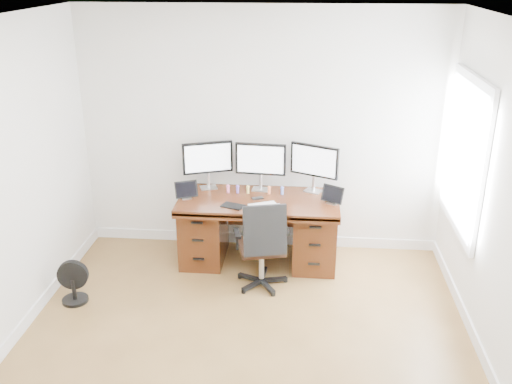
# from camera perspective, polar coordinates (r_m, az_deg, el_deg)

# --- Properties ---
(ground) EXTENTS (4.50, 4.50, 0.00)m
(ground) POSITION_cam_1_polar(r_m,az_deg,el_deg) (4.88, -1.62, -17.17)
(ground) COLOR brown
(ground) RESTS_ON ground
(back_wall) EXTENTS (4.00, 0.10, 2.70)m
(back_wall) POSITION_cam_1_polar(r_m,az_deg,el_deg) (6.27, 0.61, 5.96)
(back_wall) COLOR white
(back_wall) RESTS_ON ground
(desk) EXTENTS (1.70, 0.80, 0.75)m
(desk) POSITION_cam_1_polar(r_m,az_deg,el_deg) (6.21, 0.27, -3.56)
(desk) COLOR #431E0D
(desk) RESTS_ON ground
(office_chair) EXTENTS (0.61, 0.61, 0.96)m
(office_chair) POSITION_cam_1_polar(r_m,az_deg,el_deg) (5.75, 0.63, -6.73)
(office_chair) COLOR black
(office_chair) RESTS_ON ground
(floor_fan) EXTENTS (0.30, 0.25, 0.43)m
(floor_fan) POSITION_cam_1_polar(r_m,az_deg,el_deg) (5.84, -17.83, -8.62)
(floor_fan) COLOR black
(floor_fan) RESTS_ON ground
(monitor_left) EXTENTS (0.53, 0.22, 0.53)m
(monitor_left) POSITION_cam_1_polar(r_m,az_deg,el_deg) (6.24, -4.85, 3.28)
(monitor_left) COLOR silver
(monitor_left) RESTS_ON desk
(monitor_center) EXTENTS (0.55, 0.15, 0.53)m
(monitor_center) POSITION_cam_1_polar(r_m,az_deg,el_deg) (6.17, 0.46, 3.14)
(monitor_center) COLOR silver
(monitor_center) RESTS_ON desk
(monitor_right) EXTENTS (0.51, 0.26, 0.53)m
(monitor_right) POSITION_cam_1_polar(r_m,az_deg,el_deg) (6.16, 5.86, 2.97)
(monitor_right) COLOR silver
(monitor_right) RESTS_ON desk
(tablet_left) EXTENTS (0.25, 0.16, 0.19)m
(tablet_left) POSITION_cam_1_polar(r_m,az_deg,el_deg) (6.07, -7.00, 0.11)
(tablet_left) COLOR silver
(tablet_left) RESTS_ON desk
(tablet_right) EXTENTS (0.24, 0.18, 0.19)m
(tablet_right) POSITION_cam_1_polar(r_m,az_deg,el_deg) (5.95, 7.66, -0.37)
(tablet_right) COLOR silver
(tablet_right) RESTS_ON desk
(keyboard) EXTENTS (0.31, 0.23, 0.01)m
(keyboard) POSITION_cam_1_polar(r_m,az_deg,el_deg) (5.87, 0.68, -1.32)
(keyboard) COLOR silver
(keyboard) RESTS_ON desk
(trackpad) EXTENTS (0.15, 0.15, 0.01)m
(trackpad) POSITION_cam_1_polar(r_m,az_deg,el_deg) (5.85, 2.00, -1.45)
(trackpad) COLOR silver
(trackpad) RESTS_ON desk
(drawing_tablet) EXTENTS (0.26, 0.22, 0.01)m
(drawing_tablet) POSITION_cam_1_polar(r_m,az_deg,el_deg) (5.86, -2.33, -1.39)
(drawing_tablet) COLOR black
(drawing_tablet) RESTS_ON desk
(phone) EXTENTS (0.14, 0.11, 0.01)m
(phone) POSITION_cam_1_polar(r_m,az_deg,el_deg) (6.05, 0.16, -0.61)
(phone) COLOR black
(phone) RESTS_ON desk
(figurine_pink) EXTENTS (0.04, 0.04, 0.09)m
(figurine_pink) POSITION_cam_1_polar(r_m,az_deg,el_deg) (6.19, -2.81, 0.38)
(figurine_pink) COLOR pink
(figurine_pink) RESTS_ON desk
(figurine_purple) EXTENTS (0.04, 0.04, 0.09)m
(figurine_purple) POSITION_cam_1_polar(r_m,az_deg,el_deg) (6.18, -1.85, 0.35)
(figurine_purple) COLOR #7F57D4
(figurine_purple) RESTS_ON desk
(figurine_yellow) EXTENTS (0.04, 0.04, 0.09)m
(figurine_yellow) POSITION_cam_1_polar(r_m,az_deg,el_deg) (6.17, -0.82, 0.32)
(figurine_yellow) COLOR #E7CB64
(figurine_yellow) RESTS_ON desk
(figurine_orange) EXTENTS (0.04, 0.04, 0.09)m
(figurine_orange) POSITION_cam_1_polar(r_m,az_deg,el_deg) (6.15, 1.32, 0.25)
(figurine_orange) COLOR #FA7E47
(figurine_orange) RESTS_ON desk
(figurine_blue) EXTENTS (0.04, 0.04, 0.09)m
(figurine_blue) POSITION_cam_1_polar(r_m,az_deg,el_deg) (6.15, 2.64, 0.20)
(figurine_blue) COLOR #5F77DF
(figurine_blue) RESTS_ON desk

